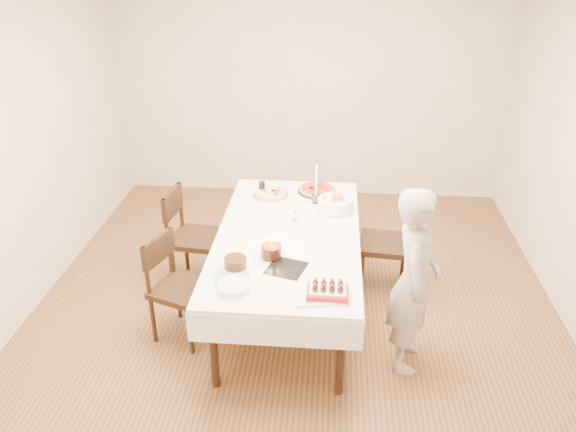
# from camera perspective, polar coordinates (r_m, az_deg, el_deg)

# --- Properties ---
(floor) EXTENTS (5.00, 5.00, 0.00)m
(floor) POSITION_cam_1_polar(r_m,az_deg,el_deg) (4.91, 0.68, -9.55)
(floor) COLOR #53321C
(floor) RESTS_ON ground
(wall_back) EXTENTS (4.50, 0.04, 2.70)m
(wall_back) POSITION_cam_1_polar(r_m,az_deg,el_deg) (6.63, 2.36, 13.23)
(wall_back) COLOR beige
(wall_back) RESTS_ON floor
(wall_front) EXTENTS (4.50, 0.04, 2.70)m
(wall_front) POSITION_cam_1_polar(r_m,az_deg,el_deg) (2.15, -4.27, -20.19)
(wall_front) COLOR beige
(wall_front) RESTS_ON floor
(wall_left) EXTENTS (0.04, 5.00, 2.70)m
(wall_left) POSITION_cam_1_polar(r_m,az_deg,el_deg) (4.93, -26.42, 5.51)
(wall_left) COLOR beige
(wall_left) RESTS_ON floor
(dining_table) EXTENTS (1.83, 2.41, 0.75)m
(dining_table) POSITION_cam_1_polar(r_m,az_deg,el_deg) (4.70, -0.00, -5.82)
(dining_table) COLOR white
(dining_table) RESTS_ON floor
(chair_right_savory) EXTENTS (0.52, 0.52, 0.92)m
(chair_right_savory) POSITION_cam_1_polar(r_m,az_deg,el_deg) (5.02, 9.78, -2.80)
(chair_right_savory) COLOR black
(chair_right_savory) RESTS_ON floor
(chair_left_savory) EXTENTS (0.52, 0.52, 0.92)m
(chair_left_savory) POSITION_cam_1_polar(r_m,az_deg,el_deg) (5.11, -9.30, -2.25)
(chair_left_savory) COLOR black
(chair_left_savory) RESTS_ON floor
(chair_left_dessert) EXTENTS (0.57, 0.57, 0.87)m
(chair_left_dessert) POSITION_cam_1_polar(r_m,az_deg,el_deg) (4.48, -10.74, -7.34)
(chair_left_dessert) COLOR black
(chair_left_dessert) RESTS_ON floor
(person) EXTENTS (0.41, 0.56, 1.43)m
(person) POSITION_cam_1_polar(r_m,az_deg,el_deg) (4.09, 12.66, -6.46)
(person) COLOR #A7A49E
(person) RESTS_ON floor
(pizza_white) EXTENTS (0.37, 0.37, 0.04)m
(pizza_white) POSITION_cam_1_polar(r_m,az_deg,el_deg) (5.15, -1.78, 2.29)
(pizza_white) COLOR beige
(pizza_white) RESTS_ON dining_table
(pizza_pepperoni) EXTENTS (0.45, 0.45, 0.04)m
(pizza_pepperoni) POSITION_cam_1_polar(r_m,az_deg,el_deg) (5.24, 2.93, 2.70)
(pizza_pepperoni) COLOR red
(pizza_pepperoni) RESTS_ON dining_table
(red_placemat) EXTENTS (0.27, 0.27, 0.01)m
(red_placemat) POSITION_cam_1_polar(r_m,az_deg,el_deg) (4.97, 4.96, 0.93)
(red_placemat) COLOR #B21E1E
(red_placemat) RESTS_ON dining_table
(pasta_bowl) EXTENTS (0.35, 0.35, 0.10)m
(pasta_bowl) POSITION_cam_1_polar(r_m,az_deg,el_deg) (4.89, 4.82, 1.22)
(pasta_bowl) COLOR white
(pasta_bowl) RESTS_ON dining_table
(taper_candle) EXTENTS (0.10, 0.10, 0.37)m
(taper_candle) POSITION_cam_1_polar(r_m,az_deg,el_deg) (4.96, 2.89, 3.31)
(taper_candle) COLOR white
(taper_candle) RESTS_ON dining_table
(shaker_pair) EXTENTS (0.09, 0.09, 0.08)m
(shaker_pair) POSITION_cam_1_polar(r_m,az_deg,el_deg) (4.69, 0.72, -0.10)
(shaker_pair) COLOR white
(shaker_pair) RESTS_ON dining_table
(cola_glass) EXTENTS (0.07, 0.07, 0.11)m
(cola_glass) POSITION_cam_1_polar(r_m,az_deg,el_deg) (5.20, -2.66, 2.91)
(cola_glass) COLOR black
(cola_glass) RESTS_ON dining_table
(layer_cake) EXTENTS (0.24, 0.24, 0.09)m
(layer_cake) POSITION_cam_1_polar(r_m,az_deg,el_deg) (4.06, -5.35, -4.78)
(layer_cake) COLOR #371F0D
(layer_cake) RESTS_ON dining_table
(cake_board) EXTENTS (0.32, 0.32, 0.01)m
(cake_board) POSITION_cam_1_polar(r_m,az_deg,el_deg) (4.07, -0.17, -5.34)
(cake_board) COLOR black
(cake_board) RESTS_ON dining_table
(birthday_cake) EXTENTS (0.16, 0.16, 0.15)m
(birthday_cake) POSITION_cam_1_polar(r_m,az_deg,el_deg) (4.15, -1.72, -3.17)
(birthday_cake) COLOR #36170E
(birthday_cake) RESTS_ON dining_table
(strawberry_box) EXTENTS (0.28, 0.19, 0.07)m
(strawberry_box) POSITION_cam_1_polar(r_m,az_deg,el_deg) (3.77, 4.05, -7.68)
(strawberry_box) COLOR #A31215
(strawberry_box) RESTS_ON dining_table
(box_lid) EXTENTS (0.37, 0.28, 0.03)m
(box_lid) POSITION_cam_1_polar(r_m,az_deg,el_deg) (3.78, 3.17, -8.20)
(box_lid) COLOR beige
(box_lid) RESTS_ON dining_table
(plate_stack) EXTENTS (0.30, 0.30, 0.05)m
(plate_stack) POSITION_cam_1_polar(r_m,az_deg,el_deg) (3.85, -5.52, -7.15)
(plate_stack) COLOR white
(plate_stack) RESTS_ON dining_table
(china_plate) EXTENTS (0.29, 0.29, 0.01)m
(china_plate) POSITION_cam_1_polar(r_m,az_deg,el_deg) (3.96, -5.73, -6.35)
(china_plate) COLOR white
(china_plate) RESTS_ON dining_table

